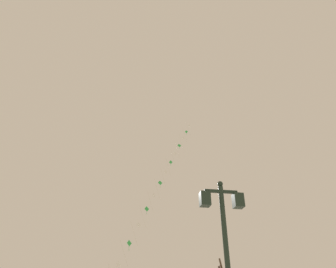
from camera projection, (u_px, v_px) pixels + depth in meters
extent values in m
sphere|color=#1E2D23|center=(220.00, 184.00, 8.80)|extent=(0.16, 0.16, 0.16)
cube|color=#1E2D23|center=(221.00, 191.00, 8.68)|extent=(0.97, 0.08, 0.08)
cube|color=#1E2D23|center=(205.00, 199.00, 8.49)|extent=(0.28, 0.28, 0.40)
cube|color=beige|center=(205.00, 199.00, 8.49)|extent=(0.19, 0.19, 0.30)
cube|color=#1E2D23|center=(238.00, 201.00, 8.62)|extent=(0.28, 0.28, 0.40)
cube|color=beige|center=(238.00, 201.00, 8.62)|extent=(0.19, 0.19, 0.30)
cylinder|color=silver|center=(124.00, 253.00, 22.66)|extent=(0.74, 1.05, 1.69)
cylinder|color=silver|center=(134.00, 234.00, 24.47)|extent=(0.74, 1.05, 1.69)
cylinder|color=silver|center=(143.00, 217.00, 26.29)|extent=(0.74, 1.05, 1.69)
cylinder|color=silver|center=(150.00, 202.00, 28.11)|extent=(0.74, 1.05, 1.69)
cylinder|color=silver|center=(157.00, 189.00, 29.93)|extent=(0.74, 1.05, 1.69)
cylinder|color=silver|center=(163.00, 177.00, 31.74)|extent=(0.74, 1.05, 1.69)
cylinder|color=silver|center=(168.00, 167.00, 33.56)|extent=(0.74, 1.05, 1.69)
cylinder|color=silver|center=(173.00, 158.00, 35.38)|extent=(0.74, 1.05, 1.69)
cylinder|color=silver|center=(177.00, 149.00, 37.20)|extent=(0.74, 1.05, 1.69)
cylinder|color=silver|center=(181.00, 142.00, 39.01)|extent=(0.74, 1.05, 1.69)
cylinder|color=silver|center=(185.00, 135.00, 40.83)|extent=(0.74, 1.05, 1.69)
cylinder|color=silver|center=(188.00, 129.00, 42.65)|extent=(0.74, 1.05, 1.69)
cube|color=white|center=(118.00, 264.00, 21.75)|extent=(0.41, 0.29, 0.49)
cube|color=green|center=(129.00, 243.00, 23.57)|extent=(0.36, 0.36, 0.49)
cylinder|color=green|center=(129.00, 248.00, 23.37)|extent=(0.05, 0.05, 0.38)
cube|color=white|center=(139.00, 225.00, 25.38)|extent=(0.46, 0.19, 0.49)
cylinder|color=white|center=(138.00, 230.00, 25.18)|extent=(0.03, 0.05, 0.38)
cube|color=green|center=(147.00, 209.00, 27.20)|extent=(0.40, 0.31, 0.49)
cylinder|color=green|center=(147.00, 213.00, 27.03)|extent=(0.02, 0.03, 0.28)
cube|color=white|center=(154.00, 195.00, 29.02)|extent=(0.33, 0.38, 0.49)
cylinder|color=white|center=(154.00, 198.00, 28.85)|extent=(0.04, 0.03, 0.25)
cube|color=green|center=(160.00, 183.00, 30.83)|extent=(0.44, 0.24, 0.49)
cylinder|color=green|center=(160.00, 186.00, 30.64)|extent=(0.02, 0.03, 0.34)
cube|color=white|center=(166.00, 172.00, 32.65)|extent=(0.38, 0.33, 0.49)
cylinder|color=white|center=(166.00, 175.00, 32.45)|extent=(0.04, 0.04, 0.39)
cube|color=green|center=(171.00, 162.00, 34.47)|extent=(0.36, 0.35, 0.49)
cylinder|color=green|center=(171.00, 165.00, 34.28)|extent=(0.04, 0.04, 0.33)
cube|color=white|center=(175.00, 153.00, 36.29)|extent=(0.46, 0.20, 0.49)
cylinder|color=white|center=(175.00, 156.00, 36.10)|extent=(0.04, 0.06, 0.33)
cube|color=green|center=(179.00, 146.00, 38.10)|extent=(0.46, 0.19, 0.49)
cylinder|color=green|center=(179.00, 148.00, 37.93)|extent=(0.02, 0.02, 0.29)
cube|color=white|center=(183.00, 138.00, 39.92)|extent=(0.45, 0.23, 0.49)
cylinder|color=white|center=(183.00, 141.00, 39.74)|extent=(0.03, 0.04, 0.33)
cube|color=green|center=(186.00, 132.00, 41.74)|extent=(0.36, 0.35, 0.49)
cylinder|color=green|center=(186.00, 134.00, 41.55)|extent=(0.04, 0.04, 0.35)
cube|color=white|center=(189.00, 126.00, 43.56)|extent=(0.45, 0.23, 0.49)
cylinder|color=white|center=(190.00, 128.00, 43.38)|extent=(0.03, 0.03, 0.31)
cylinder|color=#423323|center=(222.00, 267.00, 17.37)|extent=(0.22, 1.00, 1.12)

